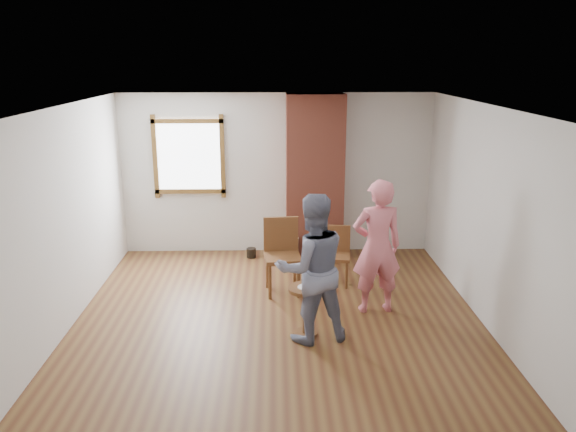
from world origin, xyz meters
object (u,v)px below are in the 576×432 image
object	(u,v)px
man	(312,268)
person_pink	(377,247)
side_table	(305,303)
dining_chair_left	(282,251)
dining_chair_right	(336,252)
stoneware_crock	(288,250)

from	to	relation	value
man	person_pink	distance (m)	1.13
person_pink	side_table	bearing A→B (deg)	28.84
dining_chair_left	person_pink	size ratio (longest dim) A/B	0.60
dining_chair_left	side_table	size ratio (longest dim) A/B	1.71
man	dining_chair_right	bearing A→B (deg)	-119.46
dining_chair_right	man	distance (m)	1.78
dining_chair_right	side_table	xyz separation A→B (m)	(-0.53, -1.59, -0.06)
stoneware_crock	man	world-z (taller)	man
dining_chair_right	person_pink	size ratio (longest dim) A/B	0.48
dining_chair_left	side_table	world-z (taller)	dining_chair_left
stoneware_crock	dining_chair_right	size ratio (longest dim) A/B	0.50
dining_chair_left	side_table	distance (m)	1.35
person_pink	dining_chair_left	bearing A→B (deg)	-35.65
dining_chair_left	side_table	xyz separation A→B (m)	(0.25, -1.31, -0.17)
man	person_pink	bearing A→B (deg)	-153.82
person_pink	dining_chair_right	bearing A→B (deg)	-73.10
stoneware_crock	man	bearing A→B (deg)	-85.38
side_table	man	distance (m)	0.47
side_table	person_pink	distance (m)	1.22
stoneware_crock	side_table	size ratio (longest dim) A/B	0.68
stoneware_crock	side_table	world-z (taller)	side_table
stoneware_crock	dining_chair_right	distance (m)	1.08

